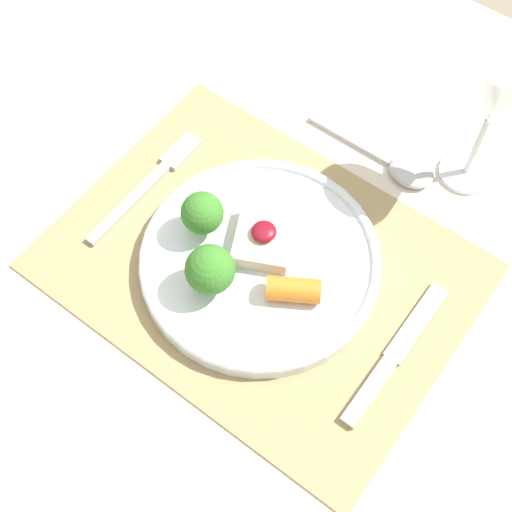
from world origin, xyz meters
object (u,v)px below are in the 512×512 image
at_px(knife, 389,362).
at_px(wine_glass_near, 501,92).
at_px(fork, 153,180).
at_px(dinner_plate, 252,258).
at_px(spoon, 401,166).

distance_m(knife, wine_glass_near, 0.30).
xyz_separation_m(fork, wine_glass_near, (0.29, 0.23, 0.14)).
height_order(dinner_plate, knife, dinner_plate).
height_order(spoon, wine_glass_near, wine_glass_near).
relative_size(fork, knife, 1.00).
relative_size(spoon, wine_glass_near, 0.89).
bearing_deg(knife, fork, 177.49).
height_order(fork, knife, knife).
height_order(dinner_plate, fork, dinner_plate).
bearing_deg(dinner_plate, knife, -2.30).
relative_size(fork, spoon, 1.08).
xyz_separation_m(spoon, wine_glass_near, (0.07, 0.04, 0.13)).
bearing_deg(knife, spoon, 120.51).
xyz_separation_m(dinner_plate, fork, (-0.16, 0.02, -0.01)).
bearing_deg(dinner_plate, spoon, 73.56).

